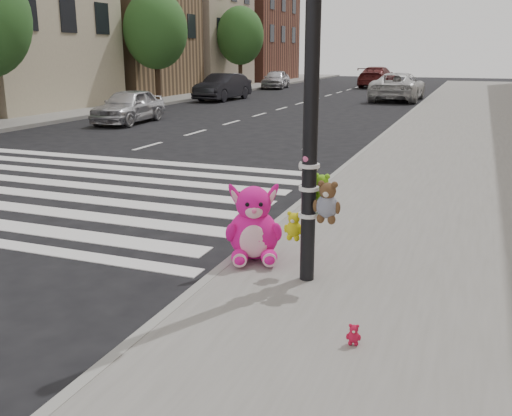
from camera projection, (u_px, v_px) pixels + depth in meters
The scene contains 18 objects.
ground at pixel (9, 320), 5.75m from camera, with size 120.00×120.00×0.00m, color black.
sidewalk_near at pixel (508, 167), 12.99m from camera, with size 7.00×80.00×0.14m, color slate.
sidewalk_far at pixel (98, 104), 28.41m from camera, with size 6.00×80.00×0.14m, color slate.
curb_edge at pixel (358, 157), 14.19m from camera, with size 0.12×80.00×0.15m, color gray.
crosswalk at pixel (27, 180), 11.99m from camera, with size 11.00×6.00×0.01m, color silver, non-canonical shape.
bld_far_c at pixel (127, 27), 33.46m from camera, with size 6.00×8.00×8.00m, color #8A6949.
bld_far_d at pixel (196, 18), 41.29m from camera, with size 6.00×8.00×10.00m, color tan.
bld_far_e at pixel (252, 30), 51.32m from camera, with size 6.00×10.00×9.00m, color brown.
signal_pole at pixel (313, 134), 5.99m from camera, with size 0.69×0.49×4.00m.
tree_far_b at pixel (156, 30), 28.46m from camera, with size 3.20×3.20×5.44m.
tree_far_c at pixel (240, 36), 38.36m from camera, with size 3.20×3.20×5.44m.
pink_bunny at pixel (254, 228), 6.93m from camera, with size 0.82×0.88×0.97m.
red_teddy at pixel (354, 334), 4.96m from camera, with size 0.13×0.09×0.20m, color red, non-canonical shape.
car_silver_far at pixel (129, 106), 21.46m from camera, with size 1.50×3.74×1.27m, color silver.
car_dark_far at pixel (223, 87), 31.55m from camera, with size 1.53×4.40×1.45m, color black.
car_white_near at pixel (398, 87), 31.32m from camera, with size 2.50×5.43×1.51m, color silver.
car_maroon_near at pixel (377, 77), 43.09m from camera, with size 2.14×5.27×1.53m, color #571919.
car_silver_deep at pixel (276, 79), 41.70m from camera, with size 1.58×3.94×1.34m, color silver.
Camera 1 is at (4.22, -3.99, 2.61)m, focal length 40.00 mm.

